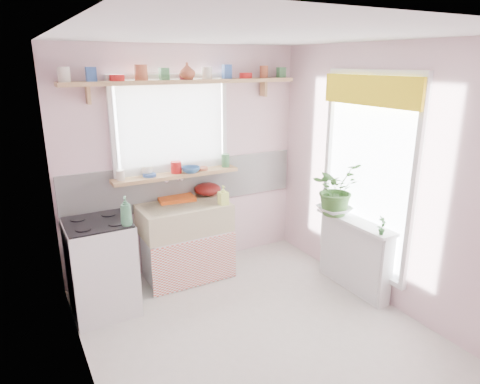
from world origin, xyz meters
TOP-DOWN VIEW (x-y plane):
  - room at (0.66, 0.86)m, footprint 3.20×3.20m
  - sink_unit at (-0.15, 1.29)m, footprint 0.95×0.65m
  - cooker at (-1.10, 1.05)m, footprint 0.58×0.58m
  - radiator_ledge at (1.30, 0.20)m, footprint 0.22×0.95m
  - windowsill at (-0.15, 1.48)m, footprint 1.40×0.22m
  - pine_shelf at (0.00, 1.47)m, footprint 2.52×0.24m
  - shelf_crockery at (-0.00, 1.47)m, footprint 2.47×0.11m
  - sill_crockery at (-0.15, 1.48)m, footprint 1.35×0.11m
  - dish_tray at (-0.16, 1.50)m, footprint 0.42×0.34m
  - colander at (0.22, 1.50)m, footprint 0.36×0.36m
  - jade_plant at (1.21, 0.45)m, footprint 0.60×0.55m
  - fruit_bowl at (1.21, 0.45)m, footprint 0.35×0.35m
  - herb_pot at (1.21, -0.20)m, footprint 0.11×0.09m
  - soap_bottle_sink at (0.22, 1.10)m, footprint 0.09×0.10m
  - sill_cup at (-0.46, 1.54)m, footprint 0.14×0.14m
  - sill_bowl at (-0.01, 1.42)m, footprint 0.21×0.21m
  - shelf_vase at (0.00, 1.45)m, footprint 0.19×0.19m
  - cooker_bottle at (-0.88, 0.83)m, footprint 0.13×0.13m
  - fruit at (1.22, 0.46)m, footprint 0.20×0.14m

SIDE VIEW (x-z plane):
  - radiator_ledge at x=1.30m, z-range 0.01..0.78m
  - sink_unit at x=-0.15m, z-range -0.13..0.99m
  - cooker at x=-1.10m, z-range 0.00..0.92m
  - fruit_bowl at x=1.21m, z-range 0.78..0.86m
  - herb_pot at x=1.21m, z-range 0.78..0.96m
  - dish_tray at x=-0.16m, z-range 0.85..0.89m
  - fruit at x=1.22m, z-range 0.83..0.93m
  - colander at x=0.22m, z-range 0.85..0.99m
  - soap_bottle_sink at x=0.22m, z-range 0.85..1.06m
  - cooker_bottle at x=-0.88m, z-range 0.92..1.18m
  - jade_plant at x=1.21m, z-range 0.77..1.34m
  - windowsill at x=-0.15m, z-range 1.12..1.16m
  - sill_bowl at x=-0.01m, z-range 1.16..1.22m
  - sill_cup at x=-0.46m, z-range 1.16..1.26m
  - sill_crockery at x=-0.15m, z-range 1.16..1.28m
  - room at x=0.66m, z-range -0.23..2.97m
  - pine_shelf at x=0.00m, z-range 2.10..2.14m
  - shelf_crockery at x=0.00m, z-range 2.14..2.26m
  - shelf_vase at x=0.00m, z-range 2.14..2.31m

